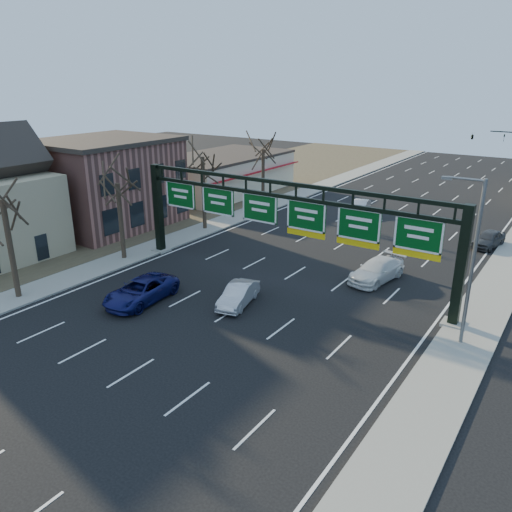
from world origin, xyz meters
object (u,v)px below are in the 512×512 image
Objects in this scene: car_blue_suv at (141,291)px; car_white_wagon at (377,270)px; sign_gantry at (284,219)px; car_silver_sedan at (238,295)px.

car_white_wagon is (11.13, 11.94, 0.00)m from car_blue_suv.
car_white_wagon is at bearing 37.52° from sign_gantry.
car_blue_suv is 6.26m from car_silver_sedan.
car_white_wagon is (5.72, 8.80, 0.08)m from car_silver_sedan.
car_blue_suv is 1.32× the size of car_silver_sedan.
sign_gantry is 10.56m from car_blue_suv.
car_blue_suv is at bearing -163.06° from car_silver_sedan.
car_white_wagon is (5.28, 4.06, -3.88)m from sign_gantry.
car_silver_sedan is at bearing -113.17° from car_white_wagon.
car_silver_sedan is 10.50m from car_white_wagon.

